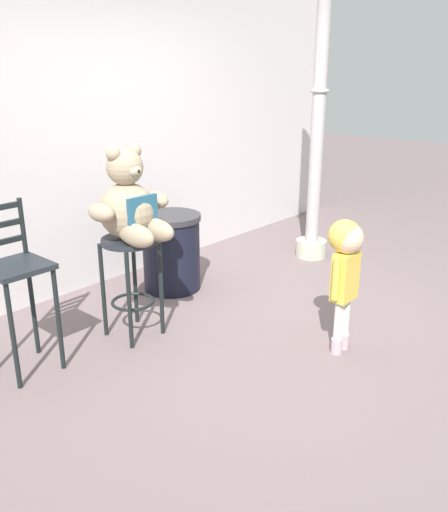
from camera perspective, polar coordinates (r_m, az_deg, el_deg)
The scene contains 8 objects.
ground_plane at distance 4.16m, azimuth 5.43°, elevation -8.58°, with size 24.00×24.00×0.00m, color #705F60.
building_wall at distance 5.16m, azimuth -13.86°, elevation 19.41°, with size 7.39×0.30×3.99m, color silver.
bar_stool_with_teddy at distance 4.03m, azimuth -9.79°, elevation -1.07°, with size 0.41×0.41×0.77m.
teddy_bear at distance 3.87m, azimuth -9.87°, elevation 5.26°, with size 0.63×0.57×0.67m.
child_walking at distance 3.78m, azimuth 12.67°, elevation -0.21°, with size 0.31×0.25×0.97m.
trash_bin at distance 4.93m, azimuth -5.57°, elevation 0.45°, with size 0.55×0.55×0.70m.
lamppost at distance 5.67m, azimuth 9.74°, elevation 11.43°, with size 0.33×0.33×2.98m.
bar_chair_empty at distance 3.72m, azimuth -21.08°, elevation -2.14°, with size 0.38×0.38×1.13m.
Camera 1 is at (-3.00, -2.13, 1.94)m, focal length 37.98 mm.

